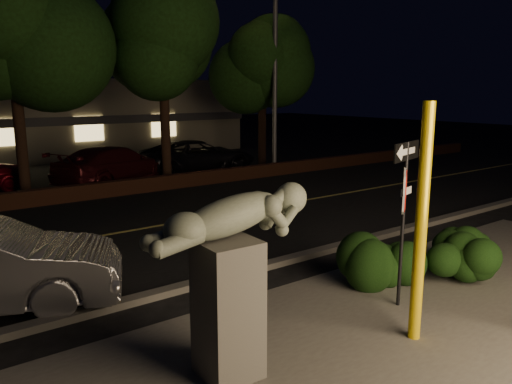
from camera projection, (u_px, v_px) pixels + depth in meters
ground at (136, 202)px, 15.56m from camera, size 90.00×90.00×0.00m
patio at (461, 340)px, 6.93m from camera, size 14.00×6.00×0.02m
road at (183, 222)px, 13.20m from camera, size 80.00×8.00×0.01m
lane_marking at (183, 221)px, 13.20m from camera, size 80.00×0.12×0.00m
curb at (282, 262)px, 9.98m from camera, size 80.00×0.25×0.12m
brick_wall at (120, 188)px, 16.53m from camera, size 40.00×0.35×0.50m
parking_lot at (68, 173)px, 21.04m from camera, size 40.00×12.00×0.01m
building at (20, 117)px, 26.90m from camera, size 22.00×10.20×4.00m
tree_far_b at (8, 4)px, 15.39m from camera, size 5.20×5.20×8.41m
tree_far_c at (162, 28)px, 18.09m from camera, size 4.80×4.80×7.84m
tree_far_d at (262, 43)px, 21.47m from camera, size 4.40×4.40×7.42m
yellow_pole_left at (421, 225)px, 6.68m from camera, size 0.16×0.16×3.29m
signpost at (405, 192)px, 7.69m from camera, size 0.88×0.25×2.66m
sculpture at (230, 264)px, 5.84m from camera, size 2.15×0.69×2.30m
hedge_center at (389, 253)px, 9.05m from camera, size 2.16×1.36×1.04m
hedge_right at (452, 249)px, 9.34m from camera, size 1.57×0.89×1.00m
hedge_far_right at (482, 254)px, 9.13m from camera, size 1.41×0.89×0.98m
streetlight at (271, 32)px, 19.61m from camera, size 1.44×0.42×9.54m
parked_car_darkred at (114, 165)px, 18.48m from camera, size 5.28×3.79×1.42m
parked_car_dark at (198, 156)px, 21.14m from camera, size 5.14×2.82×1.36m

